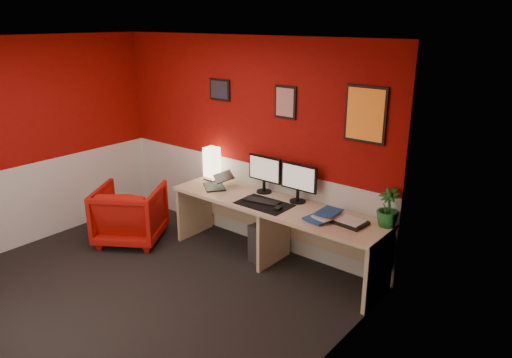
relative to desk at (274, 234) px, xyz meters
name	(u,v)px	position (x,y,z in m)	size (l,w,h in m)	color
ground	(137,294)	(-0.70, -1.41, -0.36)	(4.00, 3.50, 0.01)	black
ceiling	(113,40)	(-0.70, -1.41, 2.13)	(4.00, 3.50, 0.01)	white
wall_back	(245,142)	(-0.70, 0.34, 0.89)	(4.00, 0.01, 2.50)	maroon
wall_left	(22,145)	(-2.70, -1.41, 0.89)	(0.01, 3.50, 2.50)	maroon
wall_right	(305,235)	(1.30, -1.41, 0.89)	(0.01, 3.50, 2.50)	maroon
wainscot_back	(246,200)	(-0.70, 0.34, 0.14)	(4.00, 0.01, 1.00)	silver
wainscot_left	(32,203)	(-2.70, -1.41, 0.14)	(0.01, 3.50, 1.00)	silver
wainscot_right	(301,327)	(1.29, -1.41, 0.14)	(0.01, 3.50, 1.00)	silver
desk	(274,234)	(0.00, 0.00, 0.00)	(2.60, 0.65, 0.73)	#D0B185
shoji_lamp	(212,164)	(-1.12, 0.18, 0.56)	(0.16, 0.16, 0.40)	#FFE5B2
laptop	(214,179)	(-0.89, -0.02, 0.47)	(0.33, 0.23, 0.22)	black
monitor_left	(264,169)	(-0.32, 0.22, 0.66)	(0.45, 0.06, 0.58)	black
monitor_right	(298,177)	(0.17, 0.21, 0.66)	(0.45, 0.06, 0.58)	black
desk_mat	(264,204)	(-0.08, -0.09, 0.37)	(0.60, 0.38, 0.01)	black
keyboard	(261,201)	(-0.14, -0.06, 0.38)	(0.42, 0.14, 0.02)	black
mouse	(278,208)	(0.14, -0.13, 0.39)	(0.06, 0.10, 0.03)	black
book_bottom	(312,214)	(0.51, -0.03, 0.38)	(0.24, 0.32, 0.03)	#1E4C89
book_middle	(321,213)	(0.59, 0.00, 0.40)	(0.20, 0.27, 0.02)	silver
book_top	(320,210)	(0.57, 0.03, 0.43)	(0.21, 0.28, 0.03)	#1E4C89
zen_tray	(348,222)	(0.89, 0.04, 0.38)	(0.35, 0.25, 0.03)	black
potted_plant	(388,208)	(1.22, 0.22, 0.56)	(0.22, 0.22, 0.39)	#19591E
pc_tower	(267,240)	(-0.14, 0.06, -0.14)	(0.20, 0.45, 0.45)	#99999E
armchair	(130,214)	(-1.76, -0.64, -0.01)	(0.77, 0.79, 0.72)	#B20F07
art_left	(220,90)	(-1.09, 0.33, 1.49)	(0.32, 0.02, 0.26)	black
art_center	(285,102)	(-0.11, 0.33, 1.44)	(0.28, 0.02, 0.36)	red
art_right	(366,114)	(0.85, 0.33, 1.42)	(0.44, 0.02, 0.56)	orange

